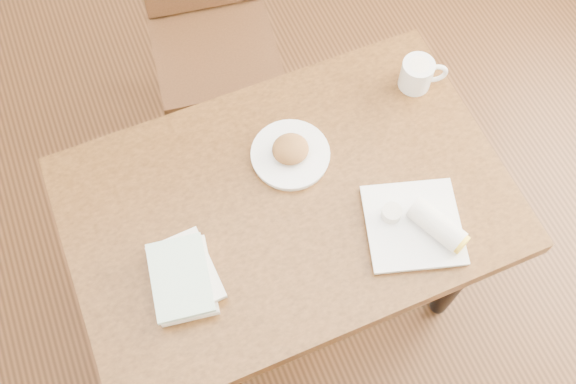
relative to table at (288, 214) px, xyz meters
name	(u,v)px	position (x,y,z in m)	size (l,w,h in m)	color
ground	(288,288)	(0.00, 0.00, -0.66)	(4.00, 5.00, 0.01)	#472814
table	(288,214)	(0.00, 0.00, 0.00)	(1.14, 0.75, 0.75)	brown
chair_far	(209,19)	(0.05, 0.82, -0.11)	(0.48, 0.48, 0.95)	#432713
plate_scone	(290,153)	(0.06, 0.12, 0.11)	(0.21, 0.21, 0.07)	white
coffee_mug	(418,74)	(0.48, 0.20, 0.14)	(0.13, 0.09, 0.09)	white
plate_burrito	(420,225)	(0.28, -0.20, 0.12)	(0.30, 0.30, 0.08)	white
book_stack	(183,277)	(-0.32, -0.10, 0.12)	(0.17, 0.22, 0.05)	white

